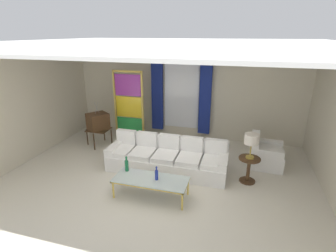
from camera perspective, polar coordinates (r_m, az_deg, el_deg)
The scene contains 15 objects.
ground_plane at distance 6.20m, azimuth -2.59°, elevation -11.88°, with size 16.00×16.00×0.00m, color silver.
wall_rear at distance 8.42m, azimuth 3.91°, elevation 7.64°, with size 8.00×0.12×3.00m, color beige.
wall_left at distance 7.96m, azimuth -27.21°, elevation 4.81°, with size 0.12×7.00×3.00m, color beige.
ceiling_slab at distance 6.06m, azimuth -0.53°, elevation 17.56°, with size 8.00×7.60×0.04m, color white.
curtained_window at distance 8.25m, azimuth 2.83°, elevation 9.11°, with size 2.00×0.17×2.70m.
couch_white_long at distance 6.56m, azimuth -0.10°, elevation -6.91°, with size 2.92×0.92×0.86m.
coffee_table at distance 5.52m, azimuth -3.74°, elevation -11.65°, with size 1.53×0.62×0.41m.
bottle_blue_decanter at distance 5.79m, azimuth -8.93°, elevation -8.33°, with size 0.08×0.08×0.34m.
bottle_crystal_tall at distance 5.41m, azimuth -2.49°, elevation -10.42°, with size 0.07×0.07×0.30m.
vintage_tv at distance 8.07m, azimuth -14.92°, elevation 0.80°, with size 0.75×0.77×1.35m.
armchair_white at distance 7.19m, azimuth 20.04°, elevation -5.87°, with size 0.87×0.86×0.80m.
stained_glass_divider at distance 8.13m, azimuth -8.47°, elevation 3.82°, with size 0.95×0.05×2.20m.
peacock_figurine at distance 7.92m, azimuth -5.72°, elevation -2.91°, with size 0.44×0.60×0.50m.
round_side_table at distance 6.29m, azimuth 17.04°, elevation -8.60°, with size 0.48×0.48×0.59m.
table_lamp_brass at distance 6.01m, azimuth 17.67°, elevation -2.92°, with size 0.32×0.32×0.57m.
Camera 1 is at (1.72, -5.00, 3.23)m, focal length 28.17 mm.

